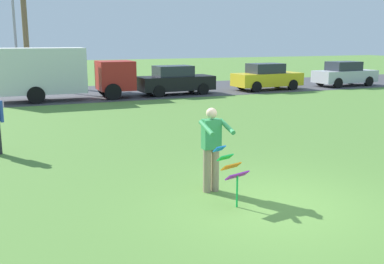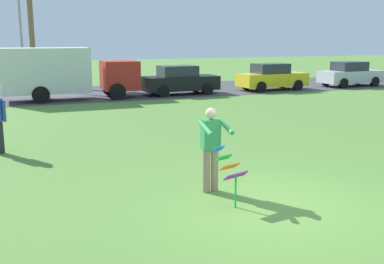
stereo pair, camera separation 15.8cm
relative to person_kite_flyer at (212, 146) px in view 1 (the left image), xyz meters
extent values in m
plane|color=#568438|center=(0.76, -1.20, -0.95)|extent=(120.00, 120.00, 0.00)
cube|color=#424247|center=(0.76, 17.98, -0.95)|extent=(120.00, 8.00, 0.01)
cylinder|color=gray|center=(0.09, 0.02, -0.50)|extent=(0.16, 0.16, 0.90)
cylinder|color=gray|center=(-0.09, 0.02, -0.50)|extent=(0.16, 0.16, 0.90)
cube|color=#338C4C|center=(0.00, 0.02, 0.25)|extent=(0.36, 0.22, 0.60)
sphere|color=beige|center=(0.00, 0.02, 0.67)|extent=(0.22, 0.22, 0.22)
cylinder|color=#338C4C|center=(0.22, -0.23, 0.43)|extent=(0.10, 0.58, 0.24)
cylinder|color=#338C4C|center=(-0.22, -0.22, 0.43)|extent=(0.10, 0.58, 0.24)
cube|color=blue|center=(-0.08, -0.50, 0.07)|extent=(0.26, 0.20, 0.12)
cube|color=green|center=(-0.03, -0.66, -0.06)|extent=(0.35, 0.23, 0.12)
cube|color=orange|center=(0.02, -0.81, -0.20)|extent=(0.44, 0.26, 0.12)
cube|color=purple|center=(0.06, -0.97, -0.34)|extent=(0.53, 0.28, 0.12)
cylinder|color=green|center=(0.06, -0.97, -0.64)|extent=(0.04, 0.04, 0.61)
cube|color=#B2231E|center=(1.74, 15.55, 0.22)|extent=(1.82, 1.92, 1.50)
cube|color=silver|center=(-1.96, 15.59, 0.57)|extent=(4.22, 2.05, 2.20)
cylinder|color=black|center=(1.40, 16.47, -0.53)|extent=(0.84, 0.29, 0.84)
cylinder|color=black|center=(1.38, 14.63, -0.53)|extent=(0.84, 0.29, 0.84)
cylinder|color=black|center=(-2.31, 16.52, -0.53)|extent=(0.84, 0.29, 0.84)
cylinder|color=black|center=(-2.33, 14.68, -0.53)|extent=(0.84, 0.29, 0.84)
cube|color=black|center=(5.14, 15.58, -0.31)|extent=(4.26, 1.86, 0.76)
cube|color=#282D38|center=(4.99, 15.58, 0.35)|extent=(2.07, 1.47, 0.60)
cylinder|color=black|center=(6.41, 16.44, -0.63)|extent=(0.65, 0.24, 0.64)
cylinder|color=black|center=(6.48, 14.83, -0.63)|extent=(0.65, 0.24, 0.64)
cylinder|color=black|center=(3.81, 16.34, -0.63)|extent=(0.65, 0.24, 0.64)
cylinder|color=black|center=(3.87, 14.73, -0.63)|extent=(0.65, 0.24, 0.64)
cube|color=yellow|center=(11.08, 15.58, -0.31)|extent=(4.26, 1.86, 0.76)
cube|color=#282D38|center=(10.93, 15.58, 0.35)|extent=(2.07, 1.47, 0.60)
cylinder|color=black|center=(12.35, 16.44, -0.63)|extent=(0.65, 0.24, 0.64)
cylinder|color=black|center=(12.42, 14.83, -0.63)|extent=(0.65, 0.24, 0.64)
cylinder|color=black|center=(9.75, 16.34, -0.63)|extent=(0.65, 0.24, 0.64)
cylinder|color=black|center=(9.81, 14.73, -0.63)|extent=(0.65, 0.24, 0.64)
cube|color=silver|center=(17.02, 15.58, -0.31)|extent=(4.25, 1.83, 0.76)
cube|color=#282D38|center=(16.87, 15.58, 0.35)|extent=(2.06, 1.46, 0.60)
cylinder|color=black|center=(18.30, 16.43, -0.63)|extent=(0.65, 0.24, 0.64)
cylinder|color=black|center=(18.35, 14.82, -0.63)|extent=(0.65, 0.24, 0.64)
cylinder|color=black|center=(15.70, 16.35, -0.63)|extent=(0.65, 0.24, 0.64)
cylinder|color=black|center=(15.75, 14.73, -0.63)|extent=(0.65, 0.24, 0.64)
cylinder|color=brown|center=(-2.08, 24.43, 2.58)|extent=(0.36, 0.36, 7.06)
cylinder|color=#9E9EA3|center=(-2.79, 22.52, 2.55)|extent=(0.16, 0.16, 7.00)
cylinder|color=#2D4CA5|center=(-3.85, 4.95, 0.21)|extent=(0.09, 0.09, 0.58)
camera|label=1|loc=(-3.78, -7.96, 2.12)|focal=42.28mm
camera|label=2|loc=(-3.63, -8.02, 2.12)|focal=42.28mm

